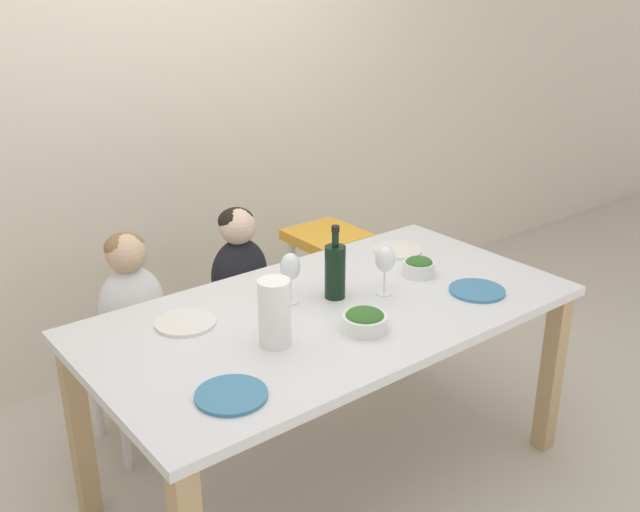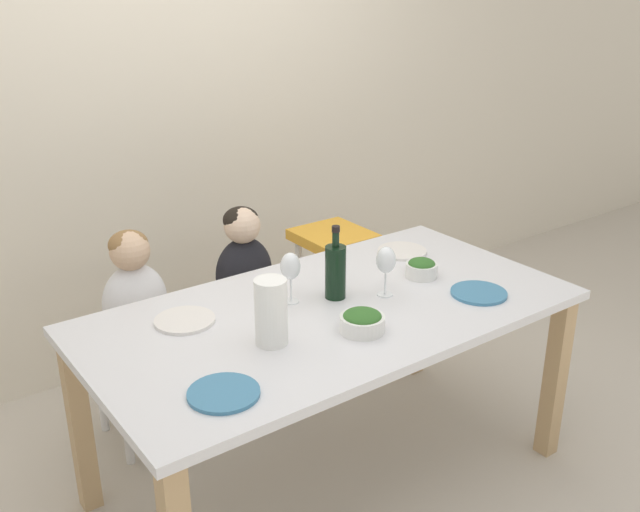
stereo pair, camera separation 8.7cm
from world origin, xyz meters
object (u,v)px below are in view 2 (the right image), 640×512
(wine_bottle, at_px, (335,270))
(paper_towel_roll, at_px, (271,312))
(dinner_plate_front_right, at_px, (479,293))
(dinner_plate_front_left, at_px, (224,393))
(chair_right_highchair, at_px, (333,264))
(person_child_left, at_px, (133,286))
(dinner_plate_back_right, at_px, (402,251))
(salad_bowl_small, at_px, (421,268))
(wine_glass_near, at_px, (386,261))
(salad_bowl_large, at_px, (362,321))
(dinner_plate_back_left, at_px, (185,320))
(chair_far_left, at_px, (141,354))
(person_child_center, at_px, (243,258))
(wine_glass_far, at_px, (290,267))
(chair_far_center, at_px, (246,321))

(wine_bottle, height_order, paper_towel_roll, wine_bottle)
(dinner_plate_front_right, bearing_deg, dinner_plate_front_left, -178.10)
(chair_right_highchair, distance_m, person_child_left, 1.02)
(dinner_plate_back_right, height_order, dinner_plate_front_right, same)
(chair_right_highchair, xyz_separation_m, salad_bowl_small, (-0.08, -0.68, 0.23))
(wine_glass_near, distance_m, salad_bowl_large, 0.32)
(person_child_left, bearing_deg, salad_bowl_large, -63.59)
(paper_towel_roll, bearing_deg, dinner_plate_front_right, -9.68)
(dinner_plate_back_left, bearing_deg, chair_far_left, 89.11)
(chair_right_highchair, bearing_deg, dinner_plate_front_left, -139.43)
(dinner_plate_back_left, height_order, dinner_plate_back_right, same)
(person_child_center, bearing_deg, wine_glass_far, -102.77)
(wine_glass_near, relative_size, wine_glass_far, 1.00)
(dinner_plate_front_left, bearing_deg, salad_bowl_large, 6.88)
(dinner_plate_back_right, distance_m, dinner_plate_front_right, 0.50)
(chair_far_left, relative_size, dinner_plate_back_right, 2.24)
(dinner_plate_front_left, bearing_deg, salad_bowl_small, 15.30)
(dinner_plate_front_right, bearing_deg, salad_bowl_large, 176.62)
(paper_towel_roll, xyz_separation_m, dinner_plate_front_left, (-0.28, -0.18, -0.11))
(person_child_left, xyz_separation_m, wine_bottle, (0.54, -0.63, 0.15))
(chair_far_left, relative_size, wine_bottle, 1.68)
(chair_far_left, distance_m, salad_bowl_large, 1.08)
(salad_bowl_small, bearing_deg, paper_towel_roll, -171.97)
(dinner_plate_front_right, bearing_deg, wine_bottle, 146.33)
(salad_bowl_small, height_order, dinner_plate_back_right, salad_bowl_small)
(chair_far_center, relative_size, salad_bowl_small, 3.76)
(chair_right_highchair, relative_size, wine_glass_near, 3.74)
(salad_bowl_large, bearing_deg, wine_bottle, 71.33)
(paper_towel_roll, height_order, wine_glass_far, paper_towel_roll)
(chair_far_left, xyz_separation_m, chair_right_highchair, (1.01, 0.00, 0.16))
(chair_far_center, bearing_deg, dinner_plate_back_left, -137.02)
(salad_bowl_small, bearing_deg, wine_bottle, 172.89)
(salad_bowl_small, relative_size, dinner_plate_front_right, 0.60)
(person_child_center, distance_m, dinner_plate_back_right, 0.70)
(dinner_plate_back_left, bearing_deg, paper_towel_roll, -61.98)
(chair_far_center, height_order, dinner_plate_front_right, dinner_plate_front_right)
(wine_glass_far, xyz_separation_m, dinner_plate_front_right, (0.61, -0.37, -0.13))
(wine_bottle, relative_size, wine_glass_far, 1.46)
(salad_bowl_large, bearing_deg, chair_right_highchair, 58.09)
(dinner_plate_back_left, bearing_deg, dinner_plate_front_left, -103.42)
(chair_far_left, bearing_deg, dinner_plate_front_right, -43.26)
(chair_far_left, relative_size, dinner_plate_back_left, 2.24)
(chair_far_center, bearing_deg, person_child_left, 179.87)
(salad_bowl_large, bearing_deg, dinner_plate_front_right, -3.38)
(chair_far_left, xyz_separation_m, person_child_center, (0.51, 0.00, 0.31))
(chair_far_center, distance_m, person_child_center, 0.31)
(chair_right_highchair, height_order, dinner_plate_back_left, dinner_plate_back_left)
(dinner_plate_front_right, bearing_deg, salad_bowl_small, 103.02)
(chair_far_left, height_order, paper_towel_roll, paper_towel_roll)
(wine_bottle, distance_m, paper_towel_roll, 0.41)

